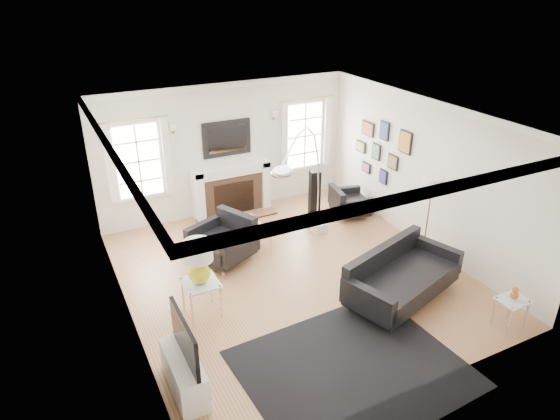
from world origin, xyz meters
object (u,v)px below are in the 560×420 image
sofa (399,277)px  fireplace (232,190)px  armchair_right (348,203)px  arc_floor_lamp (302,187)px  gourd_lamp (199,259)px  coffee_table (238,231)px  armchair_left (225,241)px

sofa → fireplace: bearing=106.5°
armchair_right → arc_floor_lamp: (-1.65, -0.90, 1.03)m
fireplace → armchair_right: size_ratio=1.80×
sofa → armchair_right: 2.99m
gourd_lamp → armchair_right: bearing=25.5°
coffee_table → arc_floor_lamp: size_ratio=0.41×
armchair_left → coffee_table: (0.33, 0.20, 0.03)m
arc_floor_lamp → coffee_table: bearing=149.5°
fireplace → arc_floor_lamp: (0.50, -2.16, 0.80)m
arc_floor_lamp → gourd_lamp: bearing=-156.9°
armchair_left → sofa: bearing=-48.5°
fireplace → coffee_table: bearing=-108.3°
arc_floor_lamp → armchair_left: bearing=163.5°
arc_floor_lamp → fireplace: bearing=103.0°
armchair_right → gourd_lamp: 4.37m
gourd_lamp → fireplace: bearing=60.7°
gourd_lamp → coffee_table: bearing=51.5°
sofa → coffee_table: sofa is taller
coffee_table → gourd_lamp: 2.07m
sofa → armchair_right: (0.93, 2.84, -0.06)m
armchair_right → arc_floor_lamp: bearing=-151.4°
fireplace → coffee_table: 1.65m
coffee_table → arc_floor_lamp: (1.01, -0.60, 0.92)m
armchair_left → gourd_lamp: 1.74m
armchair_left → armchair_right: armchair_left is taller
sofa → arc_floor_lamp: size_ratio=0.91×
armchair_right → sofa: bearing=-108.1°
sofa → gourd_lamp: (-2.97, 0.98, 0.61)m
armchair_right → arc_floor_lamp: arc_floor_lamp is taller
fireplace → coffee_table: (-0.52, -1.56, -0.13)m
armchair_left → fireplace: bearing=64.3°
gourd_lamp → sofa: bearing=-18.3°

